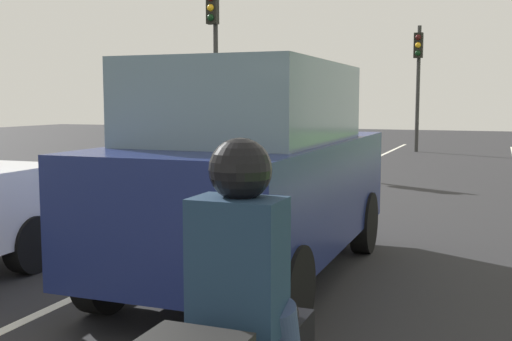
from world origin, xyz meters
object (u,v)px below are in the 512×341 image
at_px(car_suv_ahead, 254,170).
at_px(rider_person, 241,262).
at_px(traffic_light_overhead_left, 214,44).
at_px(traffic_light_far_median, 418,67).

bearing_deg(car_suv_ahead, rider_person, -69.98).
bearing_deg(car_suv_ahead, traffic_light_overhead_left, 116.46).
relative_size(rider_person, traffic_light_far_median, 0.25).
relative_size(car_suv_ahead, traffic_light_overhead_left, 0.85).
distance_m(rider_person, traffic_light_far_median, 21.44).
bearing_deg(traffic_light_far_median, car_suv_ahead, -88.53).
distance_m(car_suv_ahead, traffic_light_far_median, 17.77).
xyz_separation_m(car_suv_ahead, traffic_light_far_median, (-0.45, 17.66, 1.95)).
distance_m(traffic_light_overhead_left, traffic_light_far_median, 8.49).
xyz_separation_m(car_suv_ahead, traffic_light_overhead_left, (-5.51, 10.85, 2.39)).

